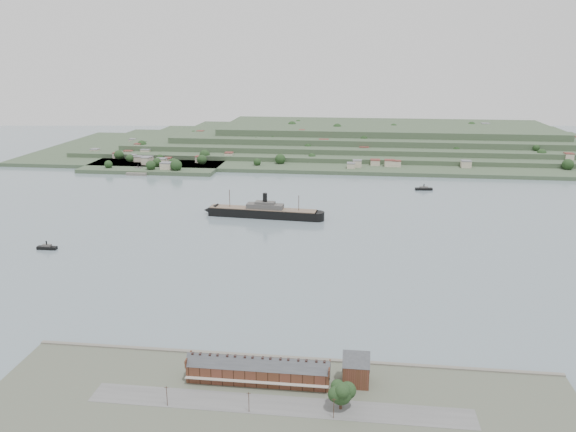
# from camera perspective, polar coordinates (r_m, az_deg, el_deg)

# --- Properties ---
(ground) EXTENTS (1400.00, 1400.00, 0.00)m
(ground) POSITION_cam_1_polar(r_m,az_deg,el_deg) (378.13, 2.80, -3.05)
(ground) COLOR slate
(ground) RESTS_ON ground
(near_shore) EXTENTS (220.00, 80.00, 2.60)m
(near_shore) POSITION_cam_1_polar(r_m,az_deg,el_deg) (211.17, -1.13, -19.64)
(near_shore) COLOR #4C5142
(near_shore) RESTS_ON ground
(terrace_row) EXTENTS (55.60, 9.80, 11.07)m
(terrace_row) POSITION_cam_1_polar(r_m,az_deg,el_deg) (224.65, -3.07, -15.45)
(terrace_row) COLOR #4C2C1B
(terrace_row) RESTS_ON ground
(gabled_building) EXTENTS (10.40, 10.18, 14.09)m
(gabled_building) POSITION_cam_1_polar(r_m,az_deg,el_deg) (224.75, 6.91, -15.14)
(gabled_building) COLOR #4C2C1B
(gabled_building) RESTS_ON ground
(far_peninsula) EXTENTS (760.00, 309.00, 30.00)m
(far_peninsula) POSITION_cam_1_polar(r_m,az_deg,el_deg) (757.69, 7.12, 7.54)
(far_peninsula) COLOR #32442D
(far_peninsula) RESTS_ON ground
(steamship) EXTENTS (98.12, 18.79, 23.53)m
(steamship) POSITION_cam_1_polar(r_m,az_deg,el_deg) (442.67, -2.87, 0.43)
(steamship) COLOR black
(steamship) RESTS_ON ground
(tugboat) EXTENTS (13.19, 3.68, 5.92)m
(tugboat) POSITION_cam_1_polar(r_m,az_deg,el_deg) (403.28, -23.29, -2.94)
(tugboat) COLOR black
(tugboat) RESTS_ON ground
(ferry_west) EXTENTS (21.33, 12.92, 7.75)m
(ferry_west) POSITION_cam_1_polar(r_m,az_deg,el_deg) (638.98, -14.95, 4.60)
(ferry_west) COLOR black
(ferry_west) RESTS_ON ground
(ferry_east) EXTENTS (16.40, 6.13, 6.01)m
(ferry_east) POSITION_cam_1_polar(r_m,az_deg,el_deg) (546.09, 13.63, 2.72)
(ferry_east) COLOR black
(ferry_east) RESTS_ON ground
(fig_tree) EXTENTS (10.05, 8.70, 11.22)m
(fig_tree) POSITION_cam_1_polar(r_m,az_deg,el_deg) (209.50, 5.48, -17.44)
(fig_tree) COLOR #3C261B
(fig_tree) RESTS_ON ground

